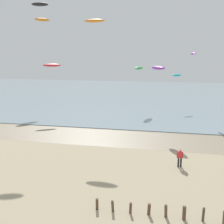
{
  "coord_description": "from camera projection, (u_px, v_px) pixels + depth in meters",
  "views": [
    {
      "loc": [
        3.88,
        -8.43,
        9.83
      ],
      "look_at": [
        -0.56,
        12.41,
        5.53
      ],
      "focal_mm": 45.43,
      "sensor_mm": 36.0,
      "label": 1
    }
  ],
  "objects": [
    {
      "name": "wet_sand_strip",
      "position": [
        137.0,
        139.0,
        33.75
      ],
      "size": [
        120.0,
        7.32,
        0.01
      ],
      "primitive_type": "cube",
      "color": "gray",
      "rests_on": "ground"
    },
    {
      "name": "sea",
      "position": [
        156.0,
        95.0,
        70.81
      ],
      "size": [
        160.0,
        70.0,
        0.1
      ],
      "primitive_type": "cube",
      "color": "#7F939E",
      "rests_on": "ground"
    },
    {
      "name": "person_by_waterline",
      "position": [
        180.0,
        157.0,
        25.12
      ],
      "size": [
        0.57,
        0.26,
        1.71
      ],
      "color": "#232328",
      "rests_on": "ground"
    },
    {
      "name": "kite_aloft_1",
      "position": [
        177.0,
        75.0,
        51.04
      ],
      "size": [
        2.01,
        1.95,
        0.52
      ],
      "primitive_type": "ellipsoid",
      "rotation": [
        0.32,
        0.0,
        0.75
      ],
      "color": "#19B2B7"
    },
    {
      "name": "kite_aloft_2",
      "position": [
        40.0,
        4.0,
        34.71
      ],
      "size": [
        2.18,
        1.33,
        0.56
      ],
      "primitive_type": "ellipsoid",
      "rotation": [
        0.4,
        0.0,
        3.45
      ],
      "color": "black"
    },
    {
      "name": "kite_aloft_3",
      "position": [
        158.0,
        68.0,
        36.38
      ],
      "size": [
        2.48,
        3.17,
        0.53
      ],
      "primitive_type": "ellipsoid",
      "rotation": [
        0.04,
        0.0,
        5.26
      ],
      "color": "purple"
    },
    {
      "name": "kite_aloft_4",
      "position": [
        193.0,
        53.0,
        44.66
      ],
      "size": [
        1.14,
        1.92,
        0.51
      ],
      "primitive_type": "ellipsoid",
      "rotation": [
        0.45,
        0.0,
        5.0
      ],
      "color": "purple"
    },
    {
      "name": "kite_aloft_5",
      "position": [
        95.0,
        21.0,
        34.75
      ],
      "size": [
        2.67,
        1.04,
        0.46
      ],
      "primitive_type": "ellipsoid",
      "rotation": [
        0.05,
        0.0,
        6.21
      ],
      "color": "orange"
    },
    {
      "name": "kite_aloft_6",
      "position": [
        52.0,
        65.0,
        45.38
      ],
      "size": [
        2.93,
        2.4,
        0.66
      ],
      "primitive_type": "ellipsoid",
      "rotation": [
        -0.25,
        0.0,
        3.72
      ],
      "color": "red"
    },
    {
      "name": "kite_aloft_8",
      "position": [
        139.0,
        68.0,
        49.69
      ],
      "size": [
        1.68,
        3.4,
        0.59
      ],
      "primitive_type": "ellipsoid",
      "rotation": [
        -0.07,
        0.0,
        4.52
      ],
      "color": "green"
    },
    {
      "name": "kite_aloft_10",
      "position": [
        42.0,
        20.0,
        56.14
      ],
      "size": [
        2.81,
        3.56,
        0.76
      ],
      "primitive_type": "ellipsoid",
      "rotation": [
        0.2,
        0.0,
        4.17
      ],
      "color": "orange"
    }
  ]
}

